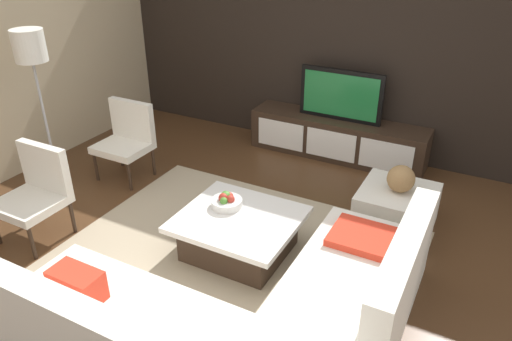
% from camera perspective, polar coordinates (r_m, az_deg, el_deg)
% --- Properties ---
extents(ground_plane, '(14.00, 14.00, 0.00)m').
position_cam_1_polar(ground_plane, '(4.33, -1.46, -10.68)').
color(ground_plane, '#4C301C').
extents(feature_wall_back, '(6.40, 0.12, 2.80)m').
position_cam_1_polar(feature_wall_back, '(6.03, 11.42, 14.88)').
color(feature_wall_back, black).
rests_on(feature_wall_back, ground).
extents(area_rug, '(3.02, 2.47, 0.01)m').
position_cam_1_polar(area_rug, '(4.37, -2.63, -10.24)').
color(area_rug, tan).
rests_on(area_rug, ground).
extents(media_console, '(2.18, 0.48, 0.50)m').
position_cam_1_polar(media_console, '(6.11, 9.55, 3.81)').
color(media_console, '#332319').
rests_on(media_console, ground).
extents(television, '(1.02, 0.06, 0.62)m').
position_cam_1_polar(television, '(5.91, 9.98, 8.76)').
color(television, black).
rests_on(television, media_console).
extents(sectional_couch, '(2.47, 2.33, 0.79)m').
position_cam_1_polar(sectional_couch, '(3.38, -1.18, -17.94)').
color(sectional_couch, white).
rests_on(sectional_couch, ground).
extents(coffee_table, '(1.03, 0.92, 0.38)m').
position_cam_1_polar(coffee_table, '(4.32, -2.01, -7.47)').
color(coffee_table, '#332319').
rests_on(coffee_table, ground).
extents(accent_chair_near, '(0.56, 0.54, 0.87)m').
position_cam_1_polar(accent_chair_near, '(4.86, -24.46, -1.90)').
color(accent_chair_near, '#332319').
rests_on(accent_chair_near, ground).
extents(floor_lamp, '(0.32, 0.32, 1.71)m').
position_cam_1_polar(floor_lamp, '(5.48, -24.98, 12.12)').
color(floor_lamp, '#A5A5AA').
rests_on(floor_lamp, ground).
extents(ottoman, '(0.70, 0.70, 0.40)m').
position_cam_1_polar(ottoman, '(4.85, 16.20, -4.36)').
color(ottoman, white).
rests_on(ottoman, ground).
extents(fruit_bowl, '(0.28, 0.28, 0.14)m').
position_cam_1_polar(fruit_bowl, '(4.34, -3.49, -3.63)').
color(fruit_bowl, silver).
rests_on(fruit_bowl, coffee_table).
extents(accent_chair_far, '(0.57, 0.49, 0.87)m').
position_cam_1_polar(accent_chair_far, '(5.68, -14.97, 4.02)').
color(accent_chair_far, '#332319').
rests_on(accent_chair_far, ground).
extents(decorative_ball, '(0.26, 0.26, 0.26)m').
position_cam_1_polar(decorative_ball, '(4.69, 16.73, -0.95)').
color(decorative_ball, '#997247').
rests_on(decorative_ball, ottoman).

